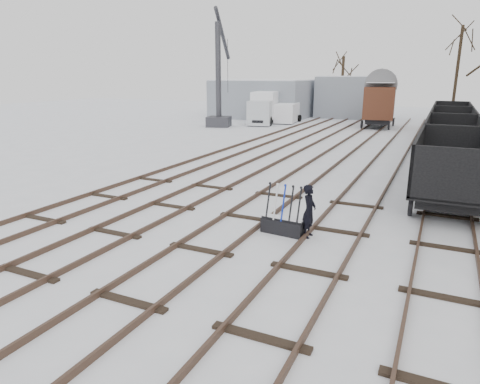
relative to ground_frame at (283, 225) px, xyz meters
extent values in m
plane|color=white|center=(-1.56, -2.16, -0.28)|extent=(120.00, 120.00, 0.00)
cube|color=black|center=(-8.28, 11.84, -0.21)|extent=(0.07, 52.00, 0.15)
cube|color=black|center=(-6.84, 11.84, -0.21)|extent=(0.07, 52.00, 0.15)
cube|color=black|center=(-7.56, -0.16, -0.26)|extent=(1.90, 0.20, 0.08)
cube|color=black|center=(-5.28, 11.84, -0.21)|extent=(0.07, 52.00, 0.15)
cube|color=black|center=(-3.84, 11.84, -0.21)|extent=(0.07, 52.00, 0.15)
cube|color=black|center=(-4.56, -0.16, -0.26)|extent=(1.90, 0.20, 0.08)
cube|color=black|center=(-2.28, 11.84, -0.21)|extent=(0.07, 52.00, 0.15)
cube|color=black|center=(-0.84, 11.84, -0.21)|extent=(0.07, 52.00, 0.15)
cube|color=black|center=(-1.56, -0.16, -0.26)|extent=(1.90, 0.20, 0.08)
cube|color=black|center=(0.72, 11.84, -0.21)|extent=(0.07, 52.00, 0.15)
cube|color=black|center=(2.16, 11.84, -0.21)|extent=(0.07, 52.00, 0.15)
cube|color=black|center=(1.44, -0.16, -0.26)|extent=(1.90, 0.20, 0.08)
cube|color=black|center=(3.72, 11.84, -0.21)|extent=(0.07, 52.00, 0.15)
cube|color=black|center=(5.16, 11.84, -0.21)|extent=(0.07, 52.00, 0.15)
cube|color=black|center=(4.44, -0.16, -0.26)|extent=(1.90, 0.20, 0.08)
cube|color=gray|center=(-14.56, 33.84, 1.72)|extent=(10.00, 8.00, 4.00)
cube|color=white|center=(-14.56, 33.84, 3.77)|extent=(9.80, 7.84, 0.10)
cube|color=gray|center=(-5.56, 37.84, 1.92)|extent=(7.00, 6.00, 4.40)
cube|color=white|center=(-5.56, 37.84, 4.17)|extent=(6.86, 5.88, 0.10)
cube|color=black|center=(0.00, 0.00, -0.06)|extent=(1.34, 0.55, 0.44)
cube|color=black|center=(0.00, 0.00, 0.18)|extent=(1.32, 0.43, 0.06)
cube|color=white|center=(0.00, 0.00, 0.22)|extent=(1.27, 0.38, 0.03)
cylinder|color=black|center=(-0.50, 0.05, 0.67)|extent=(0.08, 0.32, 1.08)
cylinder|color=silver|center=(-0.25, 0.02, 0.67)|extent=(0.08, 0.32, 1.08)
cylinder|color=#0D25A9|center=(0.00, 0.00, 0.67)|extent=(0.08, 0.32, 1.08)
cylinder|color=black|center=(0.25, -0.02, 0.67)|extent=(0.08, 0.32, 1.08)
cylinder|color=black|center=(0.50, -0.05, 0.67)|extent=(0.08, 0.32, 1.08)
imported|color=black|center=(0.75, 0.10, 0.50)|extent=(0.39, 0.58, 1.57)
cube|color=black|center=(4.44, 5.48, 0.39)|extent=(2.00, 5.51, 0.42)
cube|color=black|center=(4.44, 5.48, 0.60)|extent=(2.50, 6.26, 0.13)
cube|color=black|center=(3.24, 5.48, 1.44)|extent=(0.10, 6.26, 1.67)
cube|color=white|center=(4.44, 5.48, 0.71)|extent=(2.25, 6.01, 0.06)
cylinder|color=black|center=(3.29, 3.47, 0.08)|extent=(0.13, 0.73, 0.73)
cube|color=black|center=(4.44, 11.88, 0.39)|extent=(2.00, 5.51, 0.42)
cube|color=black|center=(4.44, 11.88, 0.60)|extent=(2.50, 6.26, 0.13)
cube|color=black|center=(3.24, 11.88, 1.44)|extent=(0.10, 6.26, 1.67)
cube|color=black|center=(5.64, 11.88, 1.44)|extent=(0.10, 6.26, 1.67)
cube|color=white|center=(4.44, 11.88, 0.71)|extent=(2.25, 6.01, 0.06)
cylinder|color=black|center=(3.29, 9.87, 0.08)|extent=(0.13, 0.73, 0.73)
cylinder|color=black|center=(5.59, 13.88, 0.08)|extent=(0.13, 0.73, 0.73)
cube|color=black|center=(4.44, 18.28, 0.39)|extent=(2.00, 5.51, 0.42)
cube|color=black|center=(4.44, 18.28, 0.60)|extent=(2.50, 6.26, 0.13)
cube|color=black|center=(3.24, 18.28, 1.44)|extent=(0.10, 6.26, 1.67)
cube|color=black|center=(5.64, 18.28, 1.44)|extent=(0.10, 6.26, 1.67)
cube|color=white|center=(4.44, 18.28, 0.71)|extent=(2.25, 6.01, 0.06)
cylinder|color=black|center=(3.29, 16.27, 0.08)|extent=(0.13, 0.73, 0.73)
cylinder|color=black|center=(5.59, 20.28, 0.08)|extent=(0.13, 0.73, 0.73)
cube|color=black|center=(4.44, 24.68, 0.39)|extent=(2.00, 5.51, 0.42)
cube|color=black|center=(4.44, 24.68, 0.60)|extent=(2.50, 6.26, 0.13)
cube|color=black|center=(3.24, 24.68, 1.44)|extent=(0.10, 6.26, 1.67)
cube|color=black|center=(5.64, 24.68, 1.44)|extent=(0.10, 6.26, 1.67)
cube|color=white|center=(4.44, 24.68, 0.71)|extent=(2.25, 6.01, 0.06)
cylinder|color=black|center=(3.29, 22.67, 0.08)|extent=(0.13, 0.73, 0.73)
cylinder|color=black|center=(5.59, 26.68, 0.08)|extent=(0.13, 0.73, 0.73)
cube|color=black|center=(-1.39, 29.13, 0.39)|extent=(2.40, 4.74, 0.42)
cube|color=#442114|center=(-1.39, 29.13, 1.96)|extent=(2.96, 5.41, 2.71)
cube|color=white|center=(-1.39, 29.13, 3.67)|extent=(2.69, 5.13, 0.04)
cylinder|color=black|center=(-2.54, 27.46, 0.08)|extent=(0.12, 0.73, 0.73)
cylinder|color=black|center=(-0.24, 30.79, 0.08)|extent=(0.12, 0.73, 0.73)
cube|color=black|center=(-12.01, 27.93, 0.20)|extent=(2.38, 6.74, 0.26)
cube|color=silver|center=(-12.01, 25.47, 0.90)|extent=(2.42, 2.14, 2.19)
cube|color=white|center=(-12.01, 28.63, 1.47)|extent=(3.07, 4.91, 2.45)
cube|color=white|center=(-12.01, 28.63, 2.71)|extent=(3.01, 4.81, 0.04)
cylinder|color=black|center=(-12.97, 25.65, 0.15)|extent=(0.26, 0.88, 0.88)
cylinder|color=black|center=(-11.04, 30.38, 0.15)|extent=(0.26, 0.88, 0.88)
cube|color=white|center=(-10.18, 29.43, 0.69)|extent=(2.47, 4.51, 1.75)
cube|color=white|center=(-10.18, 29.43, 1.59)|extent=(2.40, 4.41, 0.04)
cylinder|color=black|center=(-11.06, 28.06, 0.06)|extent=(0.21, 0.68, 0.68)
cylinder|color=black|center=(-9.30, 30.79, 0.06)|extent=(0.21, 0.68, 0.68)
cube|color=#313137|center=(-14.70, 23.50, 0.17)|extent=(2.51, 2.51, 0.90)
cylinder|color=#313137|center=(-14.70, 23.50, 4.24)|extent=(0.50, 0.50, 9.04)
cylinder|color=#313137|center=(-14.70, 25.53, 7.85)|extent=(1.90, 5.62, 4.17)
cylinder|color=black|center=(-14.70, 27.90, 5.14)|extent=(0.05, 0.05, 5.09)
cylinder|color=black|center=(-6.24, 35.53, 2.96)|extent=(0.30, 0.30, 6.49)
cylinder|color=black|center=(4.61, 37.79, 4.35)|extent=(0.30, 0.30, 9.27)
camera|label=1|loc=(3.98, -11.39, 4.31)|focal=32.00mm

